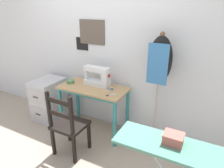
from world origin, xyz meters
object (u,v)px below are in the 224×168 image
object	(u,v)px
scissors	(110,95)
wooden_chair	(69,125)
storage_box	(173,139)
filing_cabinet	(49,99)
thread_spool_mid_table	(112,89)
dress_form	(159,68)
sewing_machine	(98,77)
fabric_bowl	(71,81)
ironing_board	(182,153)
thread_spool_near_machine	(107,90)

from	to	relation	value
scissors	wooden_chair	distance (m)	0.65
wooden_chair	storage_box	distance (m)	1.41
filing_cabinet	storage_box	size ratio (longest dim) A/B	4.42
scissors	wooden_chair	world-z (taller)	wooden_chair
thread_spool_mid_table	filing_cabinet	xyz separation A→B (m)	(-1.17, -0.08, -0.40)
dress_form	sewing_machine	bearing A→B (deg)	-179.17
sewing_machine	scissors	size ratio (longest dim) A/B	2.94
scissors	fabric_bowl	bearing A→B (deg)	171.13
dress_form	storage_box	distance (m)	1.08
fabric_bowl	scissors	bearing A→B (deg)	-8.87
wooden_chair	filing_cabinet	distance (m)	1.04
thread_spool_mid_table	dress_form	bearing A→B (deg)	6.95
thread_spool_mid_table	filing_cabinet	world-z (taller)	thread_spool_mid_table
wooden_chair	filing_cabinet	world-z (taller)	wooden_chair
fabric_bowl	scissors	world-z (taller)	fabric_bowl
fabric_bowl	ironing_board	world-z (taller)	ironing_board
scissors	wooden_chair	xyz separation A→B (m)	(-0.34, -0.47, -0.30)
dress_form	filing_cabinet	bearing A→B (deg)	-175.15
fabric_bowl	thread_spool_mid_table	distance (m)	0.70
dress_form	thread_spool_mid_table	bearing A→B (deg)	-173.05
ironing_board	storage_box	size ratio (longest dim) A/B	6.82
wooden_chair	ironing_board	xyz separation A→B (m)	(1.40, -0.30, 0.34)
thread_spool_near_machine	thread_spool_mid_table	xyz separation A→B (m)	(0.04, 0.05, 0.00)
ironing_board	thread_spool_mid_table	bearing A→B (deg)	140.14
sewing_machine	thread_spool_near_machine	size ratio (longest dim) A/B	10.53
wooden_chair	storage_box	size ratio (longest dim) A/B	5.77
scissors	wooden_chair	bearing A→B (deg)	-126.12
dress_form	storage_box	world-z (taller)	dress_form
fabric_bowl	filing_cabinet	world-z (taller)	fabric_bowl
scissors	thread_spool_mid_table	bearing A→B (deg)	108.58
sewing_machine	thread_spool_mid_table	bearing A→B (deg)	-13.75
wooden_chair	ironing_board	world-z (taller)	wooden_chair
fabric_bowl	storage_box	world-z (taller)	storage_box
sewing_machine	filing_cabinet	world-z (taller)	sewing_machine
thread_spool_near_machine	storage_box	size ratio (longest dim) A/B	0.25
thread_spool_near_machine	filing_cabinet	size ratio (longest dim) A/B	0.06
scissors	storage_box	size ratio (longest dim) A/B	0.88
thread_spool_mid_table	wooden_chair	size ratio (longest dim) A/B	0.05
wooden_chair	fabric_bowl	bearing A→B (deg)	124.74
thread_spool_mid_table	dress_form	size ratio (longest dim) A/B	0.03
sewing_machine	storage_box	size ratio (longest dim) A/B	2.59
fabric_bowl	filing_cabinet	size ratio (longest dim) A/B	0.17
fabric_bowl	storage_box	bearing A→B (deg)	-26.40
wooden_chair	thread_spool_near_machine	bearing A→B (deg)	66.99
storage_box	dress_form	bearing A→B (deg)	112.37
filing_cabinet	storage_box	distance (m)	2.39
sewing_machine	thread_spool_near_machine	world-z (taller)	sewing_machine
wooden_chair	dress_form	world-z (taller)	dress_form
wooden_chair	dress_form	xyz separation A→B (m)	(0.91, 0.70, 0.70)
filing_cabinet	dress_form	world-z (taller)	dress_form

